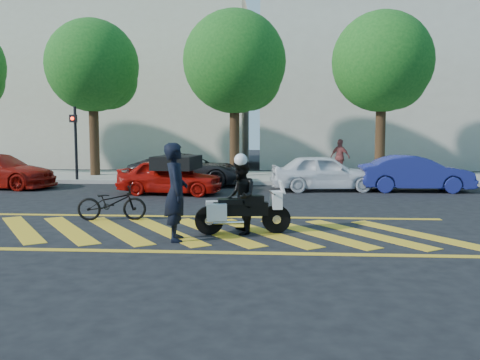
# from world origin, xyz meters

# --- Properties ---
(ground) EXTENTS (90.00, 90.00, 0.00)m
(ground) POSITION_xyz_m (0.00, 0.00, 0.00)
(ground) COLOR black
(ground) RESTS_ON ground
(sidewalk) EXTENTS (60.00, 5.00, 0.15)m
(sidewalk) POSITION_xyz_m (0.00, 12.00, 0.07)
(sidewalk) COLOR #9E998E
(sidewalk) RESTS_ON ground
(crosswalk) EXTENTS (12.33, 4.00, 0.01)m
(crosswalk) POSITION_xyz_m (-0.04, 0.00, 0.00)
(crosswalk) COLOR gold
(crosswalk) RESTS_ON ground
(building_left) EXTENTS (16.00, 8.00, 10.00)m
(building_left) POSITION_xyz_m (-8.00, 21.00, 5.00)
(building_left) COLOR beige
(building_left) RESTS_ON ground
(building_right) EXTENTS (16.00, 8.00, 11.00)m
(building_right) POSITION_xyz_m (9.00, 21.00, 5.50)
(building_right) COLOR beige
(building_right) RESTS_ON ground
(tree_left) EXTENTS (4.20, 4.20, 7.26)m
(tree_left) POSITION_xyz_m (-6.37, 12.06, 4.99)
(tree_left) COLOR black
(tree_left) RESTS_ON ground
(tree_center) EXTENTS (4.60, 4.60, 7.56)m
(tree_center) POSITION_xyz_m (0.13, 12.06, 5.10)
(tree_center) COLOR black
(tree_center) RESTS_ON ground
(tree_right) EXTENTS (4.40, 4.40, 7.41)m
(tree_right) POSITION_xyz_m (6.63, 12.06, 5.05)
(tree_right) COLOR black
(tree_right) RESTS_ON ground
(signal_pole) EXTENTS (0.28, 0.43, 3.20)m
(signal_pole) POSITION_xyz_m (-6.50, 9.74, 1.92)
(signal_pole) COLOR black
(signal_pole) RESTS_ON ground
(officer_bike) EXTENTS (0.59, 0.80, 1.99)m
(officer_bike) POSITION_xyz_m (-0.17, -0.93, 0.99)
(officer_bike) COLOR black
(officer_bike) RESTS_ON ground
(bicycle) EXTENTS (1.75, 0.81, 0.89)m
(bicycle) POSITION_xyz_m (-2.21, 1.23, 0.44)
(bicycle) COLOR black
(bicycle) RESTS_ON ground
(police_motorcycle) EXTENTS (2.07, 0.79, 0.92)m
(police_motorcycle) POSITION_xyz_m (1.11, -0.18, 0.50)
(police_motorcycle) COLOR black
(police_motorcycle) RESTS_ON ground
(officer_moto) EXTENTS (0.73, 0.87, 1.61)m
(officer_moto) POSITION_xyz_m (1.10, -0.17, 0.80)
(officer_moto) COLOR black
(officer_moto) RESTS_ON ground
(red_convertible) EXTENTS (3.75, 1.83, 1.23)m
(red_convertible) POSITION_xyz_m (-1.81, 6.37, 0.62)
(red_convertible) COLOR #B00E08
(red_convertible) RESTS_ON ground
(parked_mid_left) EXTENTS (4.76, 2.42, 1.29)m
(parked_mid_left) POSITION_xyz_m (-1.65, 9.20, 0.64)
(parked_mid_left) COLOR black
(parked_mid_left) RESTS_ON ground
(parked_mid_right) EXTENTS (4.07, 1.97, 1.34)m
(parked_mid_right) POSITION_xyz_m (3.64, 7.80, 0.67)
(parked_mid_right) COLOR white
(parked_mid_right) RESTS_ON ground
(parked_right) EXTENTS (3.99, 1.40, 1.31)m
(parked_right) POSITION_xyz_m (6.94, 7.80, 0.66)
(parked_right) COLOR navy
(parked_right) RESTS_ON ground
(pedestrian_right) EXTENTS (1.02, 0.91, 1.66)m
(pedestrian_right) POSITION_xyz_m (4.82, 12.49, 0.98)
(pedestrian_right) COLOR #984645
(pedestrian_right) RESTS_ON sidewalk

